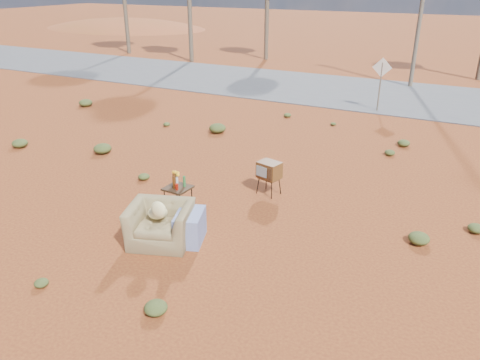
% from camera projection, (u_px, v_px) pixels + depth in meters
% --- Properties ---
extents(ground, '(140.00, 140.00, 0.00)m').
position_uv_depth(ground, '(191.00, 233.00, 10.23)').
color(ground, brown).
rests_on(ground, ground).
extents(highway, '(140.00, 7.00, 0.04)m').
position_uv_depth(highway, '(359.00, 92.00, 22.48)').
color(highway, '#565659').
rests_on(highway, ground).
extents(dirt_mound, '(26.00, 18.00, 2.00)m').
position_uv_depth(dirt_mound, '(125.00, 28.00, 50.45)').
color(dirt_mound, '#984024').
rests_on(dirt_mound, ground).
extents(armchair, '(1.66, 1.40, 1.12)m').
position_uv_depth(armchair, '(166.00, 219.00, 9.70)').
color(armchair, olive).
rests_on(armchair, ground).
extents(tv_unit, '(0.63, 0.56, 0.87)m').
position_uv_depth(tv_unit, '(269.00, 171.00, 11.81)').
color(tv_unit, black).
rests_on(tv_unit, ground).
extents(side_table, '(0.59, 0.59, 1.10)m').
position_uv_depth(side_table, '(177.00, 185.00, 10.58)').
color(side_table, '#321F12').
rests_on(side_table, ground).
extents(rusty_bar, '(1.51, 0.67, 0.04)m').
position_uv_depth(rusty_bar, '(160.00, 238.00, 10.00)').
color(rusty_bar, '#462212').
rests_on(rusty_bar, ground).
extents(road_sign, '(0.78, 0.06, 2.19)m').
position_uv_depth(road_sign, '(381.00, 75.00, 18.81)').
color(road_sign, brown).
rests_on(road_sign, ground).
extents(scrub_patch, '(17.49, 8.07, 0.33)m').
position_uv_depth(scrub_patch, '(246.00, 157.00, 14.12)').
color(scrub_patch, '#445023').
rests_on(scrub_patch, ground).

